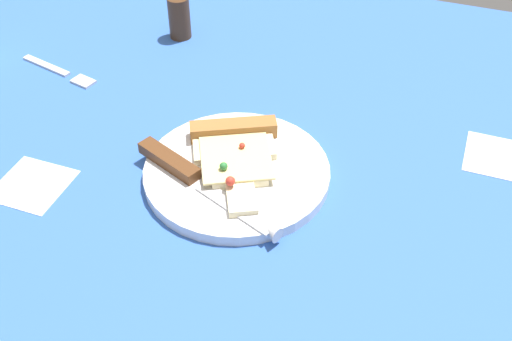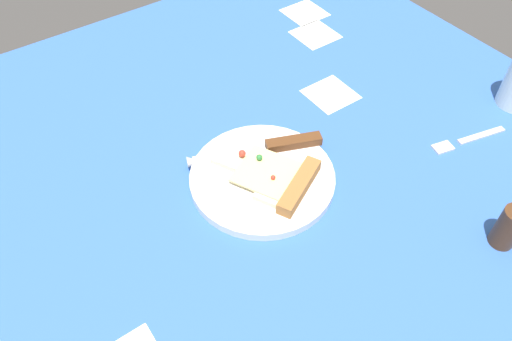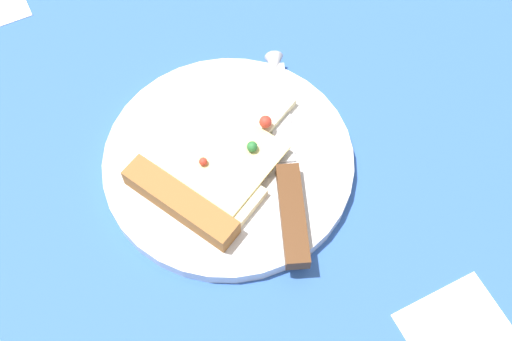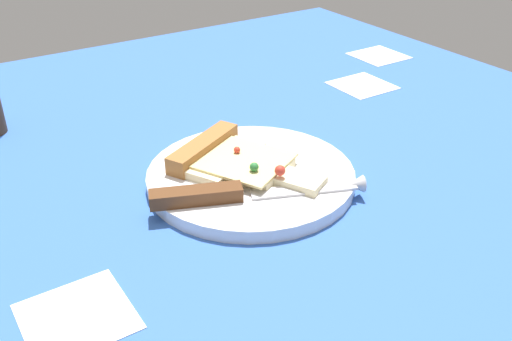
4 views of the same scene
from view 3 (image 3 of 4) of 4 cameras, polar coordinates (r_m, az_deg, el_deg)
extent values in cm
cube|color=#3360B7|center=(64.14, -0.41, -1.86)|extent=(123.80, 123.80, 3.00)
cube|color=white|center=(60.23, 17.90, -14.05)|extent=(9.00, 9.00, 0.20)
cylinder|color=silver|center=(63.20, -2.46, 0.81)|extent=(24.64, 24.64, 1.57)
cube|color=beige|center=(60.68, -4.80, -1.24)|extent=(10.34, 12.53, 1.00)
cube|color=beige|center=(62.67, -1.67, 2.35)|extent=(8.26, 8.96, 1.00)
cube|color=beige|center=(64.84, 1.01, 5.40)|extent=(6.27, 5.57, 1.00)
cube|color=#EDD88C|center=(61.15, -3.10, 1.05)|extent=(13.09, 12.74, 0.30)
cube|color=#9E6633|center=(59.24, -6.65, -3.04)|extent=(7.77, 11.87, 2.20)
sphere|color=red|center=(60.48, -4.74, 0.80)|extent=(0.80, 0.80, 0.80)
sphere|color=red|center=(62.36, 0.85, 4.37)|extent=(1.24, 1.24, 1.24)
sphere|color=#2D7A38|center=(60.96, -0.35, 2.14)|extent=(1.06, 1.06, 1.06)
cube|color=silver|center=(65.26, 2.15, 5.34)|extent=(6.40, 11.86, 0.30)
cone|color=silver|center=(68.78, 1.67, 9.47)|extent=(2.61, 2.61, 2.00)
cube|color=#593319|center=(58.82, 3.27, -3.98)|extent=(5.83, 10.09, 1.60)
camera|label=1|loc=(0.87, 45.47, 52.31)|focal=44.04mm
camera|label=2|loc=(0.71, -78.85, 34.22)|focal=35.15mm
camera|label=4|loc=(0.65, 62.07, 11.01)|focal=40.46mm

